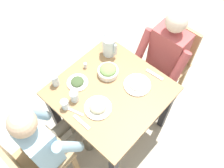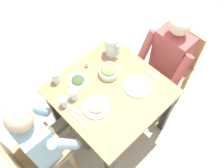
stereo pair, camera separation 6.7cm
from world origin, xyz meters
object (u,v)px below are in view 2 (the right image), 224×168
plate_dolmas (78,80)px  diner_far (163,64)px  water_pitcher (112,46)px  water_glass_center (74,94)px  chair_far (174,61)px  diner_near (46,134)px  water_glass_near_left (56,77)px  salt_shaker (87,64)px  salad_bowl (109,71)px  water_glass_near_right (64,102)px  chair_near (30,158)px  plate_yoghurt (137,86)px  plate_beans (96,106)px  dining_table (110,98)px

plate_dolmas → diner_far: bearing=64.8°
water_pitcher → water_glass_center: water_pitcher is taller
chair_far → diner_near: diner_near is taller
diner_far → plate_dolmas: diner_far is taller
water_glass_near_left → diner_far: bearing=61.3°
water_pitcher → salt_shaker: water_pitcher is taller
diner_far → water_pitcher: size_ratio=6.18×
diner_near → salad_bowl: (-0.03, 0.72, 0.14)m
salad_bowl → water_glass_near_right: salad_bowl is taller
diner_near → water_glass_near_left: 0.47m
chair_near → plate_yoghurt: bearing=76.9°
water_glass_near_right → plate_beans: bearing=40.2°
plate_yoghurt → plate_beans: 0.39m
water_glass_center → plate_yoghurt: bearing=57.3°
chair_near → water_glass_near_left: (-0.28, 0.55, 0.30)m
diner_far → salt_shaker: 0.73m
water_pitcher → chair_near: bearing=-80.6°
diner_near → water_glass_center: (-0.05, 0.35, 0.15)m
diner_near → water_pitcher: size_ratio=6.18×
salad_bowl → chair_far: bearing=72.2°
chair_near → plate_yoghurt: size_ratio=3.85×
diner_near → water_pitcher: diner_near is taller
plate_yoghurt → water_glass_center: 0.53m
water_glass_center → plate_beans: bearing=19.5°
salad_bowl → diner_far: bearing=65.7°
dining_table → water_glass_near_left: (-0.38, -0.26, 0.19)m
water_glass_near_left → water_glass_center: bearing=1.0°
chair_far → water_glass_near_left: size_ratio=7.66×
chair_far → diner_near: 1.44m
plate_yoghurt → water_glass_near_left: 0.69m
plate_beans → water_glass_near_left: water_glass_near_left is taller
water_pitcher → water_glass_near_left: size_ratio=1.66×
dining_table → water_glass_near_right: 0.43m
plate_dolmas → salad_bowl: bearing=63.1°
diner_near → plate_beans: size_ratio=5.35×
diner_near → plate_dolmas: size_ratio=6.56×
water_glass_near_right → water_glass_near_left: (-0.23, 0.09, 0.01)m
water_glass_near_left → plate_dolmas: bearing=45.1°
salad_bowl → plate_yoghurt: bearing=16.3°
water_glass_near_right → chair_near: bearing=-82.8°
chair_near → diner_far: size_ratio=0.75×
plate_yoghurt → salt_shaker: bearing=-160.8°
water_glass_center → dining_table: bearing=59.4°
dining_table → salad_bowl: size_ratio=4.87×
chair_far → water_pitcher: size_ratio=4.63×
salad_bowl → plate_yoghurt: salad_bowl is taller
plate_yoghurt → salt_shaker: 0.48m
plate_dolmas → plate_beans: bearing=-10.6°
chair_far → water_glass_near_right: size_ratio=9.77×
chair_near → water_glass_near_left: 0.68m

